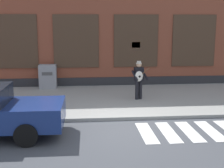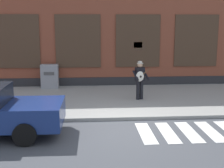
# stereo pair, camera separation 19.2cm
# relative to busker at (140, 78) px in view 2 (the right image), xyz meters

# --- Properties ---
(ground_plane) EXTENTS (160.00, 160.00, 0.00)m
(ground_plane) POSITION_rel_busker_xyz_m (-1.15, -3.38, -1.05)
(ground_plane) COLOR #424449
(sidewalk) EXTENTS (28.00, 5.74, 0.12)m
(sidewalk) POSITION_rel_busker_xyz_m (-1.15, 0.32, -1.00)
(sidewalk) COLOR gray
(sidewalk) RESTS_ON ground
(building_backdrop) EXTENTS (28.00, 4.06, 6.57)m
(building_backdrop) POSITION_rel_busker_xyz_m (-1.15, 5.19, 2.22)
(building_backdrop) COLOR brown
(building_backdrop) RESTS_ON ground
(crosswalk) EXTENTS (5.20, 1.90, 0.01)m
(crosswalk) POSITION_rel_busker_xyz_m (1.97, -3.85, -1.05)
(crosswalk) COLOR silver
(crosswalk) RESTS_ON ground
(busker) EXTENTS (0.78, 0.66, 1.65)m
(busker) POSITION_rel_busker_xyz_m (0.00, 0.00, 0.00)
(busker) COLOR black
(busker) RESTS_ON sidewalk
(utility_box) EXTENTS (0.85, 0.56, 1.19)m
(utility_box) POSITION_rel_busker_xyz_m (-4.13, 2.74, -0.34)
(utility_box) COLOR gray
(utility_box) RESTS_ON sidewalk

